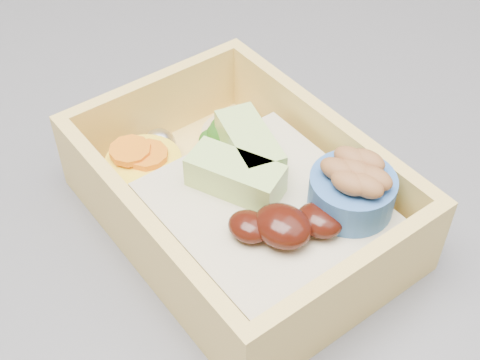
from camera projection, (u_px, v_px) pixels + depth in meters
The scene contains 1 object.
bento_box at pixel (250, 200), 0.40m from camera, with size 0.23×0.20×0.07m.
Camera 1 is at (0.34, -0.37, 1.24)m, focal length 50.00 mm.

